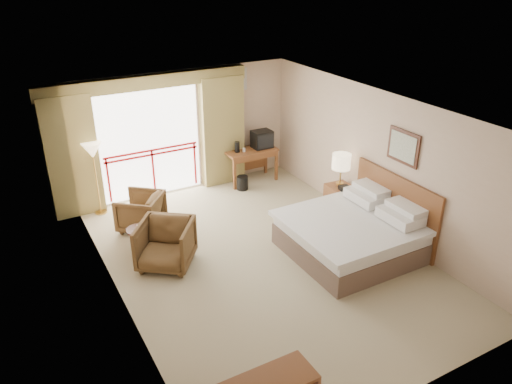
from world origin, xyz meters
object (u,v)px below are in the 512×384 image
table_lamp (341,162)px  floor_lamp (92,153)px  desk (250,156)px  side_table (139,236)px  nightstand (340,201)px  wastebasket (242,183)px  armchair_near (167,265)px  armchair_far (142,228)px  tv (262,139)px  bed (352,234)px

table_lamp → floor_lamp: 4.93m
desk → side_table: (-3.26, -1.88, -0.28)m
side_table → nightstand: bearing=-9.0°
wastebasket → armchair_near: (-2.58, -2.10, -0.16)m
armchair_far → side_table: bearing=21.1°
desk → side_table: bearing=-150.8°
nightstand → armchair_near: bearing=-176.7°
desk → tv: 0.48m
wastebasket → floor_lamp: (-3.12, 0.43, 1.17)m
nightstand → tv: (-0.43, 2.45, 0.66)m
desk → wastebasket: (-0.40, -0.39, -0.45)m
bed → wastebasket: (-0.47, 3.33, -0.22)m
nightstand → tv: size_ratio=1.48×
desk → nightstand: bearing=-74.4°
armchair_far → bed: bearing=88.4°
side_table → floor_lamp: size_ratio=0.31×
armchair_far → nightstand: bearing=108.3°
bed → table_lamp: 1.64m
armchair_near → side_table: side_table is taller
table_lamp → armchair_far: table_lamp is taller
side_table → floor_lamp: floor_lamp is taller
table_lamp → desk: bearing=106.6°
floor_lamp → table_lamp: bearing=-30.4°
tv → armchair_near: (-3.28, -2.43, -0.99)m
bed → armchair_far: bed is taller
nightstand → floor_lamp: size_ratio=0.43×
table_lamp → tv: size_ratio=1.44×
wastebasket → armchair_far: armchair_far is taller
nightstand → floor_lamp: bearing=152.6°
bed → floor_lamp: size_ratio=1.38×
nightstand → desk: (-0.73, 2.50, 0.28)m
floor_lamp → wastebasket: bearing=-7.8°
tv → floor_lamp: size_ratio=0.29×
armchair_far → floor_lamp: (-0.55, 1.06, 1.33)m
wastebasket → nightstand: bearing=-61.7°
tv → armchair_far: size_ratio=0.56×
nightstand → armchair_near: (-3.72, 0.02, -0.33)m
bed → floor_lamp: floor_lamp is taller
wastebasket → table_lamp: bearing=-61.2°
bed → armchair_near: bearing=158.0°
nightstand → armchair_near: nightstand is taller
floor_lamp → nightstand: bearing=-30.9°
tv → armchair_far: 3.55m
tv → wastebasket: (-0.70, -0.33, -0.83)m
nightstand → tv: tv is taller
armchair_far → armchair_near: bearing=39.5°
nightstand → wastebasket: size_ratio=2.08×
nightstand → desk: size_ratio=0.55×
desk → tv: (0.30, -0.06, 0.38)m
nightstand → wastebasket: (-1.14, 2.11, -0.17)m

